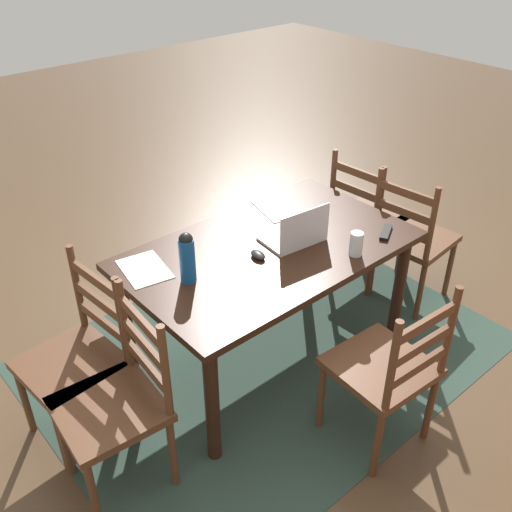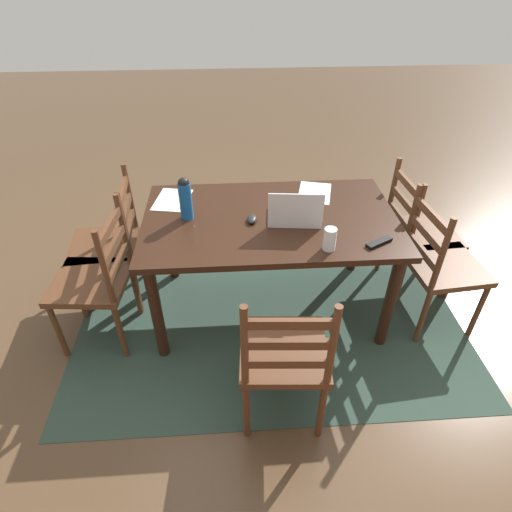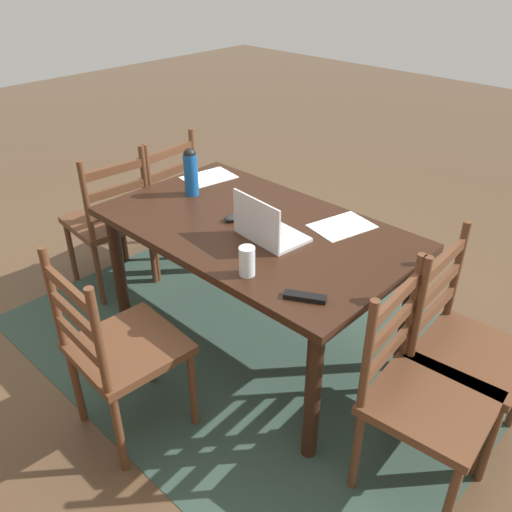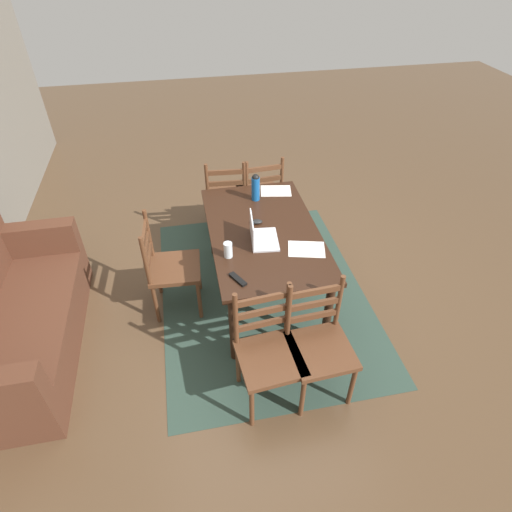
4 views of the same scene
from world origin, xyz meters
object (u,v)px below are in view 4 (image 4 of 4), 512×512
tv_remote (238,279)px  chair_right_far (226,197)px  computer_mouse (257,222)px  water_bottle (256,187)px  chair_left_near (319,345)px  laptop (259,235)px  couch (8,320)px  chair_far_head (170,267)px  drinking_glass (228,250)px  chair_left_far (268,353)px  dining_table (264,239)px  chair_right_near (260,194)px

tv_remote → chair_right_far: bearing=-123.1°
computer_mouse → water_bottle: bearing=-2.7°
chair_left_near → laptop: size_ratio=2.78×
laptop → water_bottle: water_bottle is taller
chair_left_near → couch: size_ratio=0.53×
chair_left_near → computer_mouse: bearing=10.7°
chair_far_head → chair_right_far: 1.25m
laptop → drinking_glass: laptop is taller
couch → drinking_glass: (-0.02, -1.79, 0.46)m
chair_left_far → tv_remote: 0.59m
chair_left_far → chair_right_far: size_ratio=1.00×
chair_left_far → drinking_glass: bearing=11.6°
chair_left_far → computer_mouse: (1.19, -0.15, 0.30)m
chair_far_head → laptop: size_ratio=2.78×
water_bottle → computer_mouse: size_ratio=2.68×
chair_left_far → couch: size_ratio=0.53×
chair_right_far → water_bottle: bearing=-158.7°
couch → water_bottle: bearing=-70.2°
drinking_glass → chair_far_head: bearing=58.9°
dining_table → chair_right_far: (1.07, 0.19, -0.19)m
chair_right_near → chair_right_far: 0.38m
chair_left_near → water_bottle: size_ratio=3.55×
couch → water_bottle: 2.37m
chair_right_far → water_bottle: size_ratio=3.55×
chair_far_head → water_bottle: bearing=-59.8°
chair_left_near → chair_right_far: 2.17m
laptop → dining_table: bearing=-26.2°
chair_far_head → chair_right_far: (1.07, -0.65, 0.00)m
water_bottle → drinking_glass: size_ratio=2.04×
chair_right_far → tv_remote: (-1.65, 0.13, 0.30)m
chair_right_near → water_bottle: bearing=164.0°
chair_right_far → chair_far_head: bearing=148.7°
chair_left_far → tv_remote: (0.49, 0.13, 0.30)m
dining_table → chair_right_far: size_ratio=1.64×
chair_left_far → chair_right_near: (2.14, -0.38, 0.00)m
chair_right_far → tv_remote: chair_right_far is taller
chair_right_near → chair_right_far: size_ratio=1.00×
chair_far_head → computer_mouse: chair_far_head is taller
chair_left_far → couch: bearing=67.7°
couch → tv_remote: 1.89m
couch → water_bottle: (0.78, -2.17, 0.53)m
chair_far_head → laptop: laptop is taller
water_bottle → drinking_glass: (-0.80, 0.38, -0.07)m
chair_left_far → water_bottle: size_ratio=3.55×
chair_right_far → drinking_glass: bearing=173.3°
computer_mouse → chair_left_far: bearing=179.8°
chair_far_head → computer_mouse: (0.11, -0.80, 0.30)m
chair_right_far → couch: 2.37m
chair_left_near → tv_remote: bearing=46.1°
dining_table → chair_far_head: size_ratio=1.64×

